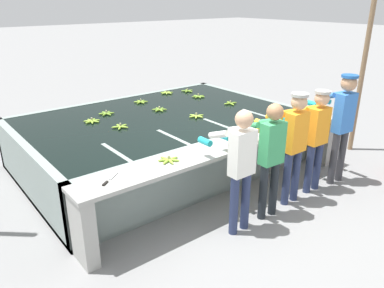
{
  "coord_description": "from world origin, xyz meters",
  "views": [
    {
      "loc": [
        -3.45,
        -3.24,
        2.79
      ],
      "look_at": [
        0.0,
        1.11,
        0.62
      ],
      "focal_mm": 35.0,
      "sensor_mm": 36.0,
      "label": 1
    }
  ],
  "objects": [
    {
      "name": "banana_bunch_floating_5",
      "position": [
        -1.1,
        2.38,
        0.91
      ],
      "size": [
        0.28,
        0.28,
        0.08
      ],
      "color": "#8CB738",
      "rests_on": "wash_tank"
    },
    {
      "name": "worker_4",
      "position": [
        1.77,
        -0.37,
        1.07
      ],
      "size": [
        0.45,
        0.74,
        1.74
      ],
      "color": "#38383D",
      "rests_on": "ground"
    },
    {
      "name": "knife_1",
      "position": [
        0.86,
        0.25,
        0.9
      ],
      "size": [
        0.21,
        0.31,
        0.02
      ],
      "color": "silver",
      "rests_on": "work_ledge"
    },
    {
      "name": "worker_3",
      "position": [
        1.22,
        -0.3,
        0.95
      ],
      "size": [
        0.43,
        0.72,
        1.58
      ],
      "color": "navy",
      "rests_on": "ground"
    },
    {
      "name": "banana_bunch_floating_3",
      "position": [
        -0.87,
        1.83,
        0.91
      ],
      "size": [
        0.28,
        0.27,
        0.08
      ],
      "color": "#8CB738",
      "rests_on": "wash_tank"
    },
    {
      "name": "banana_bunch_floating_9",
      "position": [
        1.45,
        3.1,
        0.91
      ],
      "size": [
        0.27,
        0.28,
        0.08
      ],
      "color": "#75A333",
      "rests_on": "wash_tank"
    },
    {
      "name": "banana_bunch_floating_4",
      "position": [
        1.0,
        3.24,
        0.91
      ],
      "size": [
        0.28,
        0.28,
        0.08
      ],
      "color": "#93BC3D",
      "rests_on": "wash_tank"
    },
    {
      "name": "worker_1",
      "position": [
        0.12,
        -0.36,
        0.95
      ],
      "size": [
        0.43,
        0.72,
        1.59
      ],
      "color": "#1E2328",
      "rests_on": "ground"
    },
    {
      "name": "worker_0",
      "position": [
        -0.44,
        -0.37,
        0.96
      ],
      "size": [
        0.41,
        0.71,
        1.61
      ],
      "color": "navy",
      "rests_on": "ground"
    },
    {
      "name": "banana_bunch_ledge_0",
      "position": [
        -1.02,
        0.29,
        0.91
      ],
      "size": [
        0.27,
        0.28,
        0.08
      ],
      "color": "#8CB738",
      "rests_on": "work_ledge"
    },
    {
      "name": "support_post_right",
      "position": [
        3.27,
        0.2,
        1.6
      ],
      "size": [
        0.09,
        0.09,
        3.2
      ],
      "color": "#846647",
      "rests_on": "ground"
    },
    {
      "name": "wash_tank",
      "position": [
        0.0,
        2.0,
        0.44
      ],
      "size": [
        4.65,
        3.13,
        0.89
      ],
      "color": "gray",
      "rests_on": "ground"
    },
    {
      "name": "banana_bunch_floating_0",
      "position": [
        -0.71,
        2.63,
        0.91
      ],
      "size": [
        0.27,
        0.28,
        0.08
      ],
      "color": "#75A333",
      "rests_on": "wash_tank"
    },
    {
      "name": "banana_bunch_floating_8",
      "position": [
        1.33,
        2.57,
        0.91
      ],
      "size": [
        0.28,
        0.28,
        0.08
      ],
      "color": "#75A333",
      "rests_on": "wash_tank"
    },
    {
      "name": "banana_bunch_floating_2",
      "position": [
        1.47,
        1.77,
        0.91
      ],
      "size": [
        0.28,
        0.28,
        0.08
      ],
      "color": "#7FAD33",
      "rests_on": "wash_tank"
    },
    {
      "name": "ground_plane",
      "position": [
        0.0,
        0.0,
        0.0
      ],
      "size": [
        80.0,
        80.0,
        0.0
      ],
      "primitive_type": "plane",
      "color": "gray",
      "rests_on": "ground"
    },
    {
      "name": "banana_bunch_floating_7",
      "position": [
        0.17,
        2.94,
        0.91
      ],
      "size": [
        0.26,
        0.28,
        0.08
      ],
      "color": "#7FAD33",
      "rests_on": "wash_tank"
    },
    {
      "name": "work_ledge",
      "position": [
        0.0,
        0.23,
        0.64
      ],
      "size": [
        4.65,
        0.45,
        0.89
      ],
      "color": "#9E9E99",
      "rests_on": "ground"
    },
    {
      "name": "banana_bunch_floating_1",
      "position": [
        0.43,
        1.53,
        0.91
      ],
      "size": [
        0.28,
        0.28,
        0.08
      ],
      "color": "#93BC3D",
      "rests_on": "wash_tank"
    },
    {
      "name": "banana_bunch_floating_6",
      "position": [
        0.16,
        2.26,
        0.91
      ],
      "size": [
        0.27,
        0.28,
        0.08
      ],
      "color": "#75A333",
      "rests_on": "wash_tank"
    },
    {
      "name": "knife_0",
      "position": [
        -1.86,
        0.26,
        0.9
      ],
      "size": [
        0.3,
        0.23,
        0.02
      ],
      "color": "silver",
      "rests_on": "work_ledge"
    },
    {
      "name": "worker_2",
      "position": [
        0.66,
        -0.31,
        0.98
      ],
      "size": [
        0.41,
        0.72,
        1.62
      ],
      "color": "navy",
      "rests_on": "ground"
    }
  ]
}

